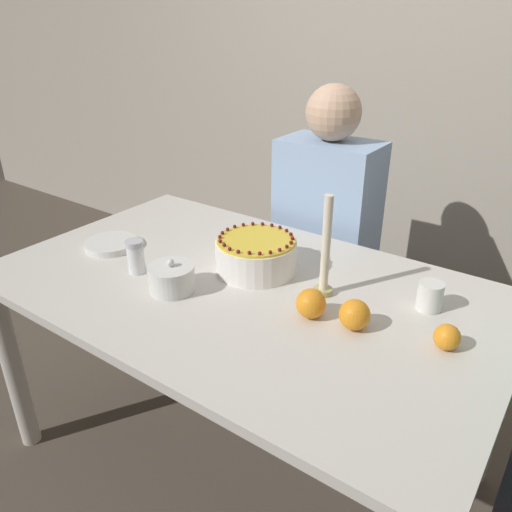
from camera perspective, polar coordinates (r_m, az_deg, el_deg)
The scene contains 13 objects.
ground_plane at distance 2.03m, azimuth -1.39°, elevation -21.95°, with size 12.00×12.00×0.00m, color #4C4238.
wall_behind at distance 2.62m, azimuth 18.21°, elevation 20.37°, with size 8.00×0.05×2.60m.
dining_table at distance 1.61m, azimuth -1.64°, elevation -6.44°, with size 1.58×0.95×0.75m.
cake at distance 1.61m, azimuth 0.00°, elevation 0.13°, with size 0.26×0.26×0.12m.
sugar_bowl at distance 1.52m, azimuth -9.62°, elevation -2.51°, with size 0.14×0.14×0.11m.
sugar_shaker at distance 1.64m, azimuth -13.59°, elevation -0.05°, with size 0.06×0.06×0.11m.
plate_stack at distance 1.86m, azimuth -16.20°, elevation 1.32°, with size 0.19×0.19×0.02m.
candle at distance 1.46m, azimuth 7.93°, elevation 0.11°, with size 0.06×0.06×0.31m.
cup at distance 1.49m, azimuth 19.25°, elevation -4.34°, with size 0.07×0.07×0.08m.
orange_fruit_0 at distance 1.38m, azimuth 6.29°, elevation -5.41°, with size 0.08×0.08×0.08m.
orange_fruit_1 at distance 1.35m, azimuth 11.20°, elevation -6.59°, with size 0.08×0.08×0.08m.
orange_fruit_2 at distance 1.35m, azimuth 20.99°, elevation -8.64°, with size 0.07×0.07×0.07m.
person_man_blue_shirt at distance 2.18m, azimuth 7.78°, elevation 0.04°, with size 0.40×0.34×1.27m.
Camera 1 is at (0.82, -1.08, 1.51)m, focal length 35.00 mm.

